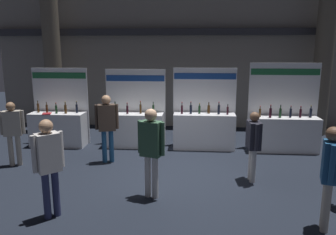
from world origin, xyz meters
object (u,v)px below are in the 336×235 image
(visitor_8, at_px, (330,170))
(visitor_4, at_px, (151,145))
(visitor_6, at_px, (107,122))
(visitor_2, at_px, (13,128))
(exhibitor_booth_2, at_px, (204,128))
(visitor_1, at_px, (49,159))
(exhibitor_booth_0, at_px, (59,126))
(exhibitor_booth_3, at_px, (284,130))
(exhibitor_booth_1, at_px, (135,127))
(visitor_0, at_px, (253,140))

(visitor_8, bearing_deg, visitor_4, 87.54)
(visitor_6, bearing_deg, visitor_2, -4.62)
(exhibitor_booth_2, bearing_deg, visitor_1, -122.38)
(exhibitor_booth_0, bearing_deg, exhibitor_booth_3, 0.06)
(exhibitor_booth_1, relative_size, visitor_2, 1.41)
(exhibitor_booth_3, height_order, visitor_0, exhibitor_booth_3)
(visitor_0, bearing_deg, exhibitor_booth_0, 62.56)
(exhibitor_booth_1, bearing_deg, exhibitor_booth_3, -1.41)
(exhibitor_booth_1, height_order, exhibitor_booth_2, exhibitor_booth_2)
(exhibitor_booth_3, distance_m, visitor_6, 5.03)
(exhibitor_booth_1, height_order, visitor_4, exhibitor_booth_1)
(exhibitor_booth_1, relative_size, visitor_1, 1.30)
(visitor_1, bearing_deg, exhibitor_booth_0, 67.32)
(exhibitor_booth_0, xyz_separation_m, visitor_2, (-0.41, -1.81, 0.36))
(visitor_8, bearing_deg, visitor_2, 84.90)
(visitor_2, xyz_separation_m, visitor_6, (2.28, 0.44, 0.11))
(visitor_4, xyz_separation_m, visitor_6, (-1.40, 1.99, -0.02))
(exhibitor_booth_3, height_order, visitor_1, exhibitor_booth_3)
(exhibitor_booth_0, distance_m, exhibitor_booth_3, 6.69)
(exhibitor_booth_1, bearing_deg, visitor_4, -74.47)
(exhibitor_booth_2, height_order, visitor_2, exhibitor_booth_2)
(exhibitor_booth_2, distance_m, visitor_8, 4.82)
(exhibitor_booth_0, height_order, visitor_8, exhibitor_booth_0)
(visitor_2, distance_m, visitor_8, 7.13)
(exhibitor_booth_1, height_order, visitor_8, exhibitor_booth_1)
(exhibitor_booth_0, bearing_deg, visitor_2, -102.60)
(exhibitor_booth_0, bearing_deg, exhibitor_booth_1, 2.82)
(visitor_0, xyz_separation_m, visitor_8, (0.85, -1.98, 0.08))
(exhibitor_booth_0, relative_size, visitor_4, 1.30)
(visitor_8, bearing_deg, visitor_1, 104.98)
(exhibitor_booth_0, xyz_separation_m, visitor_6, (1.88, -1.37, 0.47))
(exhibitor_booth_3, bearing_deg, exhibitor_booth_2, 177.82)
(exhibitor_booth_2, xyz_separation_m, visitor_4, (-1.13, -3.45, 0.47))
(visitor_2, bearing_deg, exhibitor_booth_3, 174.24)
(exhibitor_booth_1, height_order, visitor_2, exhibitor_booth_1)
(visitor_0, relative_size, visitor_6, 0.89)
(visitor_1, bearing_deg, visitor_2, 85.98)
(exhibitor_booth_3, distance_m, visitor_1, 6.65)
(visitor_8, bearing_deg, exhibitor_booth_0, 70.93)
(exhibitor_booth_0, height_order, visitor_0, exhibitor_booth_0)
(visitor_0, relative_size, visitor_8, 0.91)
(exhibitor_booth_2, distance_m, visitor_4, 3.66)
(exhibitor_booth_2, height_order, visitor_4, exhibitor_booth_2)
(exhibitor_booth_0, relative_size, visitor_8, 1.34)
(visitor_4, bearing_deg, exhibitor_booth_0, -27.76)
(exhibitor_booth_0, height_order, exhibitor_booth_3, exhibitor_booth_3)
(visitor_1, distance_m, visitor_8, 4.64)
(exhibitor_booth_3, bearing_deg, exhibitor_booth_0, -179.94)
(exhibitor_booth_1, bearing_deg, visitor_2, -144.71)
(visitor_2, relative_size, visitor_8, 0.94)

